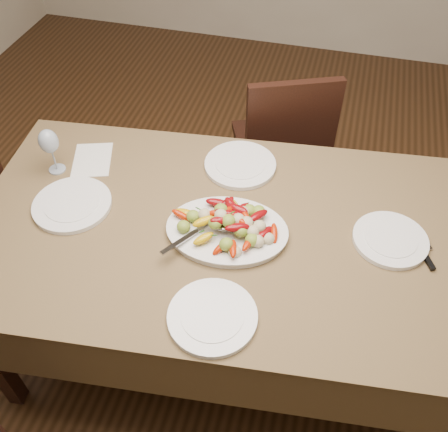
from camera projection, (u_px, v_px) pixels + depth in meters
floor at (223, 370)px, 2.22m from camera, size 6.00×6.00×0.00m
dining_table at (224, 289)px, 2.06m from camera, size 1.94×1.23×0.76m
chair_far at (278, 144)px, 2.56m from camera, size 0.55×0.55×0.95m
serving_platter at (227, 232)px, 1.75m from camera, size 0.45×0.35×0.02m
roasted_vegetables at (227, 221)px, 1.71m from camera, size 0.36×0.27×0.09m
serving_spoon at (207, 231)px, 1.71m from camera, size 0.27×0.19×0.03m
plate_left at (72, 205)px, 1.85m from camera, size 0.29×0.29×0.02m
plate_right at (390, 240)px, 1.73m from camera, size 0.26×0.26×0.02m
plate_far at (240, 165)px, 2.00m from camera, size 0.29×0.29×0.02m
plate_near at (212, 317)px, 1.52m from camera, size 0.28×0.28×0.02m
wine_glass at (51, 150)px, 1.92m from camera, size 0.08×0.08×0.20m
menu_card at (92, 160)px, 2.04m from camera, size 0.21×0.25×0.00m
table_knife at (425, 250)px, 1.70m from camera, size 0.10×0.19×0.01m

